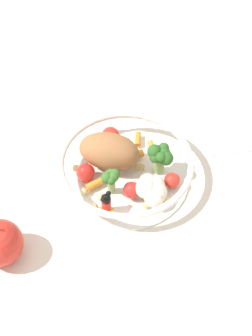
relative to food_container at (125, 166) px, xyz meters
name	(u,v)px	position (x,y,z in m)	size (l,w,h in m)	color
ground_plane	(121,171)	(-0.01, -0.01, -0.03)	(2.40, 2.40, 0.00)	silver
food_container	(125,166)	(0.00, 0.00, 0.00)	(0.21, 0.21, 0.07)	white
folded_napkin	(238,127)	(-0.12, 0.19, -0.03)	(0.11, 0.12, 0.01)	white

